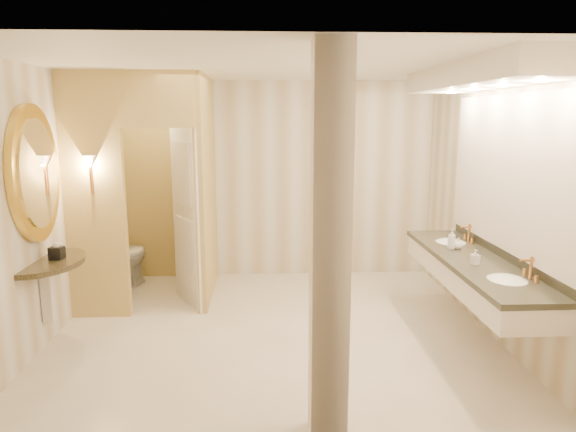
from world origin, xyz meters
name	(u,v)px	position (x,y,z in m)	size (l,w,h in m)	color
floor	(273,330)	(0.00, 0.00, 0.00)	(4.50, 4.50, 0.00)	silver
ceiling	(272,66)	(0.00, 0.00, 2.70)	(4.50, 4.50, 0.00)	white
wall_back	(270,180)	(0.00, 2.00, 1.35)	(4.50, 0.02, 2.70)	beige
wall_front	(278,258)	(0.00, -2.00, 1.35)	(4.50, 0.02, 2.70)	beige
wall_left	(45,206)	(-2.25, 0.00, 1.35)	(0.02, 4.00, 2.70)	beige
wall_right	(491,203)	(2.25, 0.00, 1.35)	(0.02, 4.00, 2.70)	beige
toilet_closet	(176,189)	(-1.13, 0.97, 1.39)	(1.50, 1.55, 2.70)	#DBBB72
wall_sconce	(90,164)	(-1.93, 0.43, 1.73)	(0.14, 0.14, 0.42)	#B97B3B
vanity	(484,181)	(1.98, -0.40, 1.63)	(0.75, 2.64, 2.09)	silver
console_shelf	(38,212)	(-2.21, -0.25, 1.34)	(0.98, 0.98, 1.94)	black
pillar	(330,249)	(0.35, -1.80, 1.35)	(0.25, 0.25, 2.70)	silver
tissue_box	(57,253)	(-2.08, -0.23, 0.93)	(0.12, 0.12, 0.12)	black
toilet	(123,257)	(-1.93, 1.46, 0.42)	(0.47, 0.82, 0.84)	white
soap_bottle_a	(475,257)	(1.86, -0.61, 0.95)	(0.06, 0.07, 0.14)	beige
soap_bottle_b	(458,243)	(1.92, -0.04, 0.93)	(0.09, 0.09, 0.12)	silver
soap_bottle_c	(452,239)	(1.84, -0.05, 0.98)	(0.08, 0.08, 0.21)	#C6B28C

